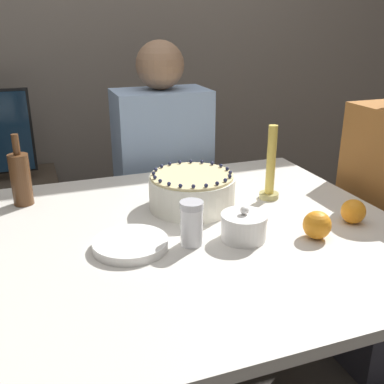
{
  "coord_description": "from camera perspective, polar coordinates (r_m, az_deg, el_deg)",
  "views": [
    {
      "loc": [
        -0.36,
        -1.09,
        1.29
      ],
      "look_at": [
        0.09,
        0.16,
        0.77
      ],
      "focal_mm": 42.0,
      "sensor_mm": 36.0,
      "label": 1
    }
  ],
  "objects": [
    {
      "name": "sugar_shaker",
      "position": [
        1.18,
        -0.18,
        -3.99
      ],
      "size": [
        0.06,
        0.06,
        0.12
      ],
      "color": "white",
      "rests_on": "dining_table"
    },
    {
      "name": "cake",
      "position": [
        1.42,
        0.0,
        0.15
      ],
      "size": [
        0.27,
        0.27,
        0.12
      ],
      "color": "white",
      "rests_on": "dining_table"
    },
    {
      "name": "orange_fruit_1",
      "position": [
        1.4,
        19.8,
        -2.32
      ],
      "size": [
        0.07,
        0.07,
        0.07
      ],
      "color": "orange",
      "rests_on": "dining_table"
    },
    {
      "name": "person_man_blue_shirt",
      "position": [
        2.05,
        -3.67,
        -0.68
      ],
      "size": [
        0.4,
        0.34,
        1.21
      ],
      "rotation": [
        0.0,
        0.0,
        3.14
      ],
      "color": "#473D33",
      "rests_on": "ground_plane"
    },
    {
      "name": "bottle",
      "position": [
        1.54,
        -20.93,
        1.65
      ],
      "size": [
        0.06,
        0.06,
        0.23
      ],
      "color": "brown",
      "rests_on": "dining_table"
    },
    {
      "name": "orange_fruit_0",
      "position": [
        1.28,
        15.59,
        -4.05
      ],
      "size": [
        0.08,
        0.08,
        0.08
      ],
      "color": "orange",
      "rests_on": "dining_table"
    },
    {
      "name": "candle",
      "position": [
        1.5,
        9.94,
        2.78
      ],
      "size": [
        0.07,
        0.07,
        0.25
      ],
      "color": "tan",
      "rests_on": "dining_table"
    },
    {
      "name": "plate_stack",
      "position": [
        1.2,
        -7.81,
        -6.56
      ],
      "size": [
        0.2,
        0.2,
        0.02
      ],
      "color": "white",
      "rests_on": "dining_table"
    },
    {
      "name": "dining_table",
      "position": [
        1.33,
        -1.24,
        -9.05
      ],
      "size": [
        1.29,
        1.08,
        0.72
      ],
      "color": "beige",
      "rests_on": "ground_plane"
    },
    {
      "name": "wall_behind",
      "position": [
        2.51,
        -12.44,
        21.03
      ],
      "size": [
        8.0,
        0.05,
        2.6
      ],
      "color": "slate",
      "rests_on": "ground_plane"
    },
    {
      "name": "sugar_bowl",
      "position": [
        1.23,
        6.6,
        -4.36
      ],
      "size": [
        0.13,
        0.13,
        0.1
      ],
      "color": "white",
      "rests_on": "dining_table"
    }
  ]
}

